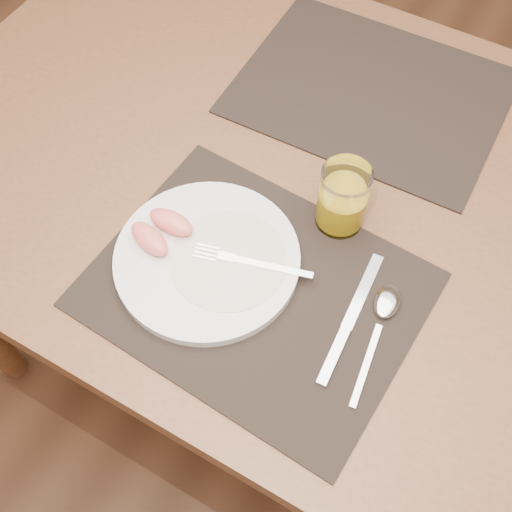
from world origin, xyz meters
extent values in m
plane|color=#58331E|center=(0.00, 0.00, 0.00)|extent=(5.00, 5.00, 0.00)
cube|color=brown|center=(0.00, 0.00, 0.73)|extent=(1.40, 0.90, 0.04)
cylinder|color=brown|center=(-0.62, 0.37, 0.35)|extent=(0.06, 0.06, 0.71)
cube|color=black|center=(0.00, -0.22, 0.75)|extent=(0.47, 0.37, 0.00)
cube|color=black|center=(-0.01, 0.22, 0.75)|extent=(0.46, 0.36, 0.00)
cylinder|color=white|center=(-0.08, -0.22, 0.76)|extent=(0.27, 0.27, 0.02)
cylinder|color=white|center=(-0.05, -0.21, 0.77)|extent=(0.17, 0.17, 0.00)
cube|color=silver|center=(0.02, -0.19, 0.77)|extent=(0.11, 0.04, 0.00)
cube|color=silver|center=(-0.05, -0.20, 0.77)|extent=(0.03, 0.02, 0.00)
cube|color=silver|center=(-0.08, -0.21, 0.77)|extent=(0.04, 0.03, 0.00)
cube|color=silver|center=(0.14, -0.15, 0.76)|extent=(0.02, 0.13, 0.00)
cube|color=silver|center=(0.15, -0.26, 0.76)|extent=(0.02, 0.09, 0.01)
cube|color=silver|center=(0.19, -0.25, 0.76)|extent=(0.03, 0.13, 0.00)
ellipsoid|color=silver|center=(0.18, -0.15, 0.76)|extent=(0.04, 0.06, 0.01)
cylinder|color=white|center=(0.06, -0.05, 0.81)|extent=(0.07, 0.07, 0.11)
cylinder|color=gold|center=(0.06, -0.05, 0.79)|extent=(0.06, 0.06, 0.06)
ellipsoid|color=#FF7568|center=(-0.16, -0.24, 0.78)|extent=(0.08, 0.05, 0.03)
ellipsoid|color=#FF7568|center=(-0.15, -0.20, 0.78)|extent=(0.07, 0.03, 0.03)
camera|label=1|loc=(0.22, -0.60, 1.56)|focal=45.00mm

